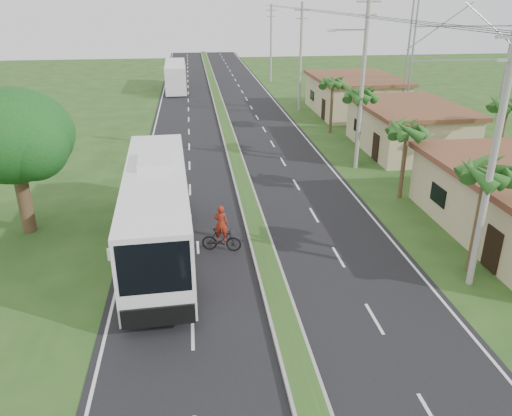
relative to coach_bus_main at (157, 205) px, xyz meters
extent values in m
plane|color=#24471A|center=(4.97, -6.81, -2.41)|extent=(180.00, 180.00, 0.00)
cube|color=black|center=(4.97, 13.19, -2.40)|extent=(14.00, 160.00, 0.02)
cube|color=gray|center=(4.97, 13.19, -2.31)|extent=(1.20, 160.00, 0.17)
cube|color=#24471A|center=(4.97, 13.19, -2.22)|extent=(0.95, 160.00, 0.02)
cube|color=silver|center=(-1.73, 13.19, -2.41)|extent=(0.12, 160.00, 0.01)
cube|color=silver|center=(11.67, 13.19, -2.41)|extent=(0.12, 160.00, 0.01)
cube|color=tan|center=(18.97, 15.19, -0.73)|extent=(7.00, 10.00, 3.35)
cube|color=brown|center=(18.97, 15.19, 1.10)|extent=(7.60, 10.60, 0.32)
cube|color=tan|center=(18.97, 29.19, -0.66)|extent=(8.00, 11.00, 3.50)
cube|color=brown|center=(18.97, 29.19, 1.25)|extent=(8.60, 11.60, 0.32)
cylinder|color=#473321|center=(13.97, -3.81, 0.09)|extent=(0.26, 0.26, 5.00)
cylinder|color=#473321|center=(14.37, 5.19, -0.11)|extent=(0.26, 0.26, 4.60)
cylinder|color=#473321|center=(13.77, 12.19, 0.29)|extent=(0.26, 0.26, 5.40)
cylinder|color=#473321|center=(14.27, 21.19, -0.01)|extent=(0.26, 0.26, 4.80)
cylinder|color=#473321|center=(22.47, 8.19, 0.19)|extent=(0.26, 0.26, 5.20)
cylinder|color=#473321|center=(-7.03, 3.19, -0.41)|extent=(0.70, 0.70, 4.00)
ellipsoid|color=#0F3A14|center=(-7.03, 3.19, 2.79)|extent=(6.00, 6.00, 4.68)
sphere|color=#0F3A14|center=(-5.83, 2.19, 2.49)|extent=(3.40, 3.40, 3.40)
cylinder|color=gray|center=(13.47, -4.81, 3.09)|extent=(0.28, 0.28, 11.00)
cube|color=gray|center=(13.47, -4.81, 6.99)|extent=(1.20, 0.10, 0.10)
cylinder|color=gray|center=(13.47, 11.19, 3.59)|extent=(0.28, 0.28, 12.00)
cube|color=gray|center=(13.47, 11.19, 8.79)|extent=(1.60, 0.12, 0.12)
cube|color=gray|center=(13.47, 11.19, 7.99)|extent=(1.20, 0.10, 0.10)
cube|color=gray|center=(12.27, 11.19, 7.09)|extent=(2.40, 0.10, 0.10)
cylinder|color=gray|center=(13.47, 31.19, 3.09)|extent=(0.28, 0.28, 11.00)
cube|color=gray|center=(13.47, 31.19, 7.79)|extent=(1.60, 0.12, 0.12)
cube|color=gray|center=(13.47, 31.19, 6.99)|extent=(1.20, 0.10, 0.10)
cylinder|color=gray|center=(13.47, 51.19, 2.84)|extent=(0.28, 0.28, 10.50)
cube|color=gray|center=(13.47, 51.19, 7.29)|extent=(1.60, 0.12, 0.12)
cube|color=gray|center=(13.47, 51.19, 6.49)|extent=(1.20, 0.10, 0.10)
cylinder|color=gray|center=(21.97, 22.69, 3.59)|extent=(0.18, 0.18, 12.00)
cylinder|color=gray|center=(21.97, 23.69, 3.59)|extent=(0.18, 0.18, 12.00)
cylinder|color=gray|center=(31.97, 23.69, 3.59)|extent=(0.18, 0.18, 12.00)
cube|color=gray|center=(26.97, 23.19, 3.59)|extent=(10.00, 0.14, 0.14)
cube|color=gray|center=(26.97, 23.19, 6.59)|extent=(10.00, 0.14, 0.14)
cube|color=white|center=(0.00, -0.07, -0.12)|extent=(3.38, 13.65, 3.56)
cube|color=black|center=(-0.03, 0.61, 0.66)|extent=(3.32, 10.94, 1.42)
cube|color=black|center=(0.28, -6.77, 0.45)|extent=(2.54, 0.24, 1.99)
cube|color=#B80F27|center=(0.06, -1.42, -0.83)|extent=(3.11, 5.98, 0.62)
cube|color=yellow|center=(-0.01, 0.27, -1.12)|extent=(3.01, 3.50, 0.28)
cube|color=white|center=(-0.05, 1.29, 1.81)|extent=(1.69, 2.77, 0.32)
cylinder|color=black|center=(-1.09, -4.40, -1.82)|extent=(0.41, 1.19, 1.17)
cylinder|color=black|center=(1.45, -4.30, -1.82)|extent=(0.41, 1.19, 1.17)
cylinder|color=black|center=(-1.42, 3.49, -1.82)|extent=(0.41, 1.19, 1.17)
cylinder|color=black|center=(1.13, 3.59, -1.82)|extent=(0.41, 1.19, 1.17)
cube|color=white|center=(-0.07, 46.14, -0.61)|extent=(2.79, 11.87, 3.29)
cube|color=black|center=(-0.07, 46.66, 0.38)|extent=(2.78, 8.79, 1.12)
cube|color=orange|center=(-0.05, 45.12, -1.23)|extent=(2.72, 5.70, 0.36)
cylinder|color=black|center=(-1.11, 41.24, -1.91)|extent=(0.33, 0.99, 0.99)
cylinder|color=black|center=(1.16, 41.28, -1.91)|extent=(0.33, 0.99, 0.99)
cylinder|color=black|center=(-1.28, 50.49, -1.91)|extent=(0.33, 0.99, 0.99)
cylinder|color=black|center=(0.99, 50.53, -1.91)|extent=(0.33, 0.99, 0.99)
imported|color=black|center=(2.97, -0.42, -1.82)|extent=(2.03, 1.00, 1.17)
imported|color=maroon|center=(2.97, -0.42, -0.94)|extent=(0.76, 0.59, 1.84)
camera|label=1|loc=(1.86, -22.17, 9.14)|focal=35.00mm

